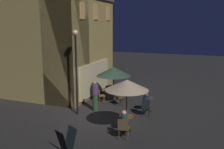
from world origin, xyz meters
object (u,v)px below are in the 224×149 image
(street_lamp_near_corner, at_px, (76,57))
(patio_umbrella_0, at_px, (114,71))
(cafe_chair_0, at_px, (126,92))
(patron_seated_0, at_px, (124,122))
(cafe_chair_4, at_px, (123,127))
(menu_sandwich_board, at_px, (67,141))
(cafe_table_2, at_px, (148,102))
(patron_standing_2, at_px, (95,96))
(patio_umbrella_1, at_px, (127,85))
(cafe_chair_1, at_px, (109,91))
(patron_seated_1, at_px, (146,103))
(cafe_chair_5, at_px, (146,106))
(cafe_chair_2, at_px, (100,95))
(cafe_chair_3, at_px, (120,96))
(cafe_table_0, at_px, (113,93))
(cafe_table_1, at_px, (126,121))

(street_lamp_near_corner, height_order, patio_umbrella_0, street_lamp_near_corner)
(cafe_chair_0, relative_size, patron_seated_0, 0.76)
(cafe_chair_4, bearing_deg, menu_sandwich_board, 128.65)
(cafe_table_2, xyz_separation_m, patron_standing_2, (-0.91, 2.78, 0.31))
(cafe_table_2, relative_size, patio_umbrella_1, 0.33)
(cafe_chair_0, height_order, patron_seated_0, patron_seated_0)
(patio_umbrella_0, relative_size, patron_standing_2, 1.34)
(cafe_table_2, distance_m, patron_standing_2, 2.94)
(street_lamp_near_corner, bearing_deg, cafe_chair_1, -9.59)
(patron_seated_1, bearing_deg, menu_sandwich_board, 153.11)
(patron_standing_2, bearing_deg, cafe_chair_5, -109.93)
(cafe_chair_0, height_order, cafe_chair_2, cafe_chair_0)
(cafe_chair_2, height_order, cafe_chair_4, cafe_chair_4)
(menu_sandwich_board, bearing_deg, cafe_chair_3, 24.29)
(patron_standing_2, bearing_deg, cafe_chair_0, -45.33)
(cafe_table_0, height_order, patron_standing_2, patron_standing_2)
(cafe_chair_0, bearing_deg, cafe_chair_2, -3.47)
(street_lamp_near_corner, height_order, menu_sandwich_board, street_lamp_near_corner)
(cafe_table_0, bearing_deg, cafe_chair_2, 126.11)
(cafe_table_0, relative_size, cafe_table_1, 1.08)
(cafe_table_2, xyz_separation_m, cafe_chair_3, (0.34, 1.73, 0.06))
(cafe_chair_0, bearing_deg, cafe_table_0, -0.00)
(patio_umbrella_1, distance_m, patron_seated_1, 2.68)
(patio_umbrella_1, relative_size, patron_seated_1, 1.89)
(patio_umbrella_0, relative_size, cafe_chair_2, 2.53)
(cafe_chair_3, distance_m, cafe_chair_4, 4.32)
(street_lamp_near_corner, height_order, patron_seated_0, street_lamp_near_corner)
(patron_seated_0, bearing_deg, cafe_chair_1, 19.66)
(cafe_table_1, relative_size, cafe_chair_4, 0.80)
(menu_sandwich_board, bearing_deg, cafe_chair_4, -17.74)
(cafe_table_0, xyz_separation_m, patio_umbrella_0, (0.00, 0.00, 1.36))
(cafe_table_2, relative_size, cafe_chair_2, 0.90)
(cafe_table_0, xyz_separation_m, cafe_chair_1, (0.61, 0.52, -0.06))
(cafe_chair_1, distance_m, patron_seated_1, 3.65)
(patio_umbrella_0, relative_size, cafe_chair_3, 2.30)
(cafe_table_2, distance_m, patio_umbrella_1, 3.35)
(cafe_chair_2, height_order, patron_seated_0, patron_seated_0)
(cafe_chair_5, bearing_deg, cafe_chair_4, 169.50)
(cafe_chair_4, height_order, patron_standing_2, patron_standing_2)
(cafe_chair_1, relative_size, patron_seated_1, 0.68)
(patio_umbrella_1, distance_m, patron_seated_0, 1.59)
(patio_umbrella_0, xyz_separation_m, cafe_chair_5, (-1.69, -2.43, -1.37))
(cafe_table_1, distance_m, patron_seated_0, 0.66)
(street_lamp_near_corner, height_order, cafe_table_0, street_lamp_near_corner)
(menu_sandwich_board, xyz_separation_m, cafe_chair_3, (5.79, -0.11, 0.11))
(cafe_chair_0, bearing_deg, street_lamp_near_corner, 19.38)
(cafe_chair_1, bearing_deg, cafe_chair_3, 4.68)
(cafe_chair_0, distance_m, cafe_chair_4, 5.35)
(cafe_table_0, xyz_separation_m, cafe_chair_0, (0.56, -0.60, -0.01))
(patron_seated_0, height_order, patron_seated_1, patron_seated_1)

